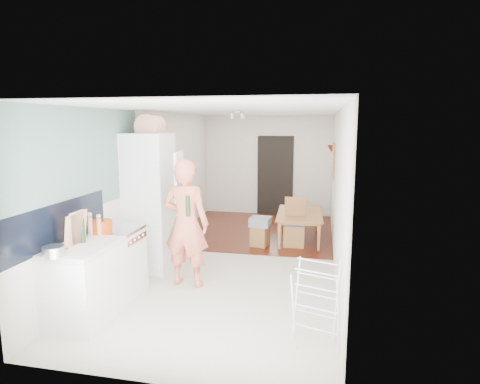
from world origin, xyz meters
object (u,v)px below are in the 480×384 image
(dining_table, at_px, (301,228))
(drying_rack, at_px, (316,306))
(dining_chair, at_px, (294,223))
(stool, at_px, (260,236))
(person, at_px, (186,212))

(dining_table, bearing_deg, drying_rack, -177.42)
(dining_table, relative_size, drying_rack, 1.50)
(dining_chair, bearing_deg, stool, -169.05)
(drying_rack, bearing_deg, person, 163.27)
(dining_table, xyz_separation_m, drying_rack, (0.37, -3.89, 0.21))
(drying_rack, bearing_deg, stool, 126.18)
(dining_chair, xyz_separation_m, drying_rack, (0.47, -3.44, -0.01))
(stool, distance_m, drying_rack, 3.48)
(person, height_order, drying_rack, person)
(person, relative_size, dining_table, 1.62)
(stool, bearing_deg, dining_chair, 13.35)
(dining_table, distance_m, dining_chair, 0.51)
(dining_chair, height_order, stool, dining_chair)
(dining_chair, distance_m, stool, 0.70)
(person, xyz_separation_m, dining_chair, (1.37, 2.18, -0.62))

